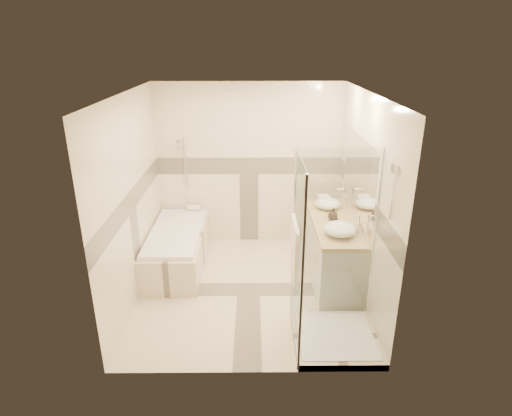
{
  "coord_description": "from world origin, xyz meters",
  "views": [
    {
      "loc": [
        0.06,
        -4.82,
        3.06
      ],
      "look_at": [
        0.1,
        0.25,
        1.05
      ],
      "focal_mm": 30.0,
      "sensor_mm": 36.0,
      "label": 1
    }
  ],
  "objects_px": {
    "bathtub": "(177,246)",
    "vessel_sink_far": "(340,229)",
    "amenity_bottle_a": "(336,221)",
    "shower_enclosure": "(326,298)",
    "vessel_sink_near": "(328,204)",
    "amenity_bottle_b": "(333,214)",
    "vanity": "(332,250)"
  },
  "relations": [
    {
      "from": "shower_enclosure",
      "to": "vanity",
      "type": "bearing_deg",
      "value": 77.03
    },
    {
      "from": "vanity",
      "to": "vessel_sink_far",
      "type": "bearing_deg",
      "value": -92.58
    },
    {
      "from": "bathtub",
      "to": "shower_enclosure",
      "type": "distance_m",
      "value": 2.47
    },
    {
      "from": "vanity",
      "to": "vessel_sink_far",
      "type": "height_order",
      "value": "vessel_sink_far"
    },
    {
      "from": "amenity_bottle_b",
      "to": "vessel_sink_near",
      "type": "bearing_deg",
      "value": 90.0
    },
    {
      "from": "shower_enclosure",
      "to": "amenity_bottle_a",
      "type": "bearing_deg",
      "value": 76.12
    },
    {
      "from": "vessel_sink_near",
      "to": "amenity_bottle_a",
      "type": "relative_size",
      "value": 2.51
    },
    {
      "from": "vessel_sink_near",
      "to": "vessel_sink_far",
      "type": "height_order",
      "value": "vessel_sink_far"
    },
    {
      "from": "vessel_sink_far",
      "to": "vessel_sink_near",
      "type": "bearing_deg",
      "value": 90.0
    },
    {
      "from": "amenity_bottle_a",
      "to": "vessel_sink_near",
      "type": "bearing_deg",
      "value": 90.0
    },
    {
      "from": "vessel_sink_far",
      "to": "amenity_bottle_a",
      "type": "bearing_deg",
      "value": 90.0
    },
    {
      "from": "vessel_sink_near",
      "to": "vessel_sink_far",
      "type": "relative_size",
      "value": 0.89
    },
    {
      "from": "bathtub",
      "to": "vessel_sink_far",
      "type": "height_order",
      "value": "vessel_sink_far"
    },
    {
      "from": "bathtub",
      "to": "vessel_sink_far",
      "type": "bearing_deg",
      "value": -20.42
    },
    {
      "from": "bathtub",
      "to": "shower_enclosure",
      "type": "bearing_deg",
      "value": -41.1
    },
    {
      "from": "shower_enclosure",
      "to": "amenity_bottle_b",
      "type": "xyz_separation_m",
      "value": [
        0.27,
        1.29,
        0.43
      ]
    },
    {
      "from": "shower_enclosure",
      "to": "vessel_sink_near",
      "type": "height_order",
      "value": "shower_enclosure"
    },
    {
      "from": "vessel_sink_near",
      "to": "vessel_sink_far",
      "type": "distance_m",
      "value": 0.88
    },
    {
      "from": "bathtub",
      "to": "amenity_bottle_a",
      "type": "relative_size",
      "value": 12.09
    },
    {
      "from": "vessel_sink_far",
      "to": "amenity_bottle_b",
      "type": "distance_m",
      "value": 0.47
    },
    {
      "from": "bathtub",
      "to": "amenity_bottle_a",
      "type": "xyz_separation_m",
      "value": [
        2.13,
        -0.52,
        0.61
      ]
    },
    {
      "from": "amenity_bottle_a",
      "to": "amenity_bottle_b",
      "type": "xyz_separation_m",
      "value": [
        0.0,
        0.19,
        0.01
      ]
    },
    {
      "from": "vessel_sink_far",
      "to": "amenity_bottle_a",
      "type": "distance_m",
      "value": 0.28
    },
    {
      "from": "vessel_sink_far",
      "to": "amenity_bottle_b",
      "type": "relative_size",
      "value": 2.35
    },
    {
      "from": "bathtub",
      "to": "vanity",
      "type": "height_order",
      "value": "vanity"
    },
    {
      "from": "amenity_bottle_a",
      "to": "shower_enclosure",
      "type": "bearing_deg",
      "value": -103.88
    },
    {
      "from": "vessel_sink_far",
      "to": "amenity_bottle_a",
      "type": "relative_size",
      "value": 2.81
    },
    {
      "from": "shower_enclosure",
      "to": "vessel_sink_far",
      "type": "xyz_separation_m",
      "value": [
        0.27,
        0.83,
        0.42
      ]
    },
    {
      "from": "amenity_bottle_a",
      "to": "amenity_bottle_b",
      "type": "distance_m",
      "value": 0.19
    },
    {
      "from": "bathtub",
      "to": "shower_enclosure",
      "type": "height_order",
      "value": "shower_enclosure"
    },
    {
      "from": "amenity_bottle_b",
      "to": "bathtub",
      "type": "bearing_deg",
      "value": 171.25
    },
    {
      "from": "amenity_bottle_a",
      "to": "amenity_bottle_b",
      "type": "relative_size",
      "value": 0.84
    }
  ]
}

